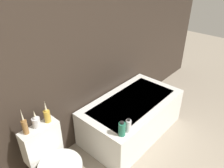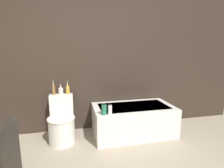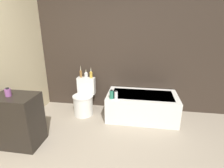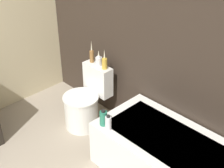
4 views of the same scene
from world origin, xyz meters
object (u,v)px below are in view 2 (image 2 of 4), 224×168
vase_gold (54,89)px  vase_bronze (68,89)px  toilet (62,124)px  shampoo_bottle_short (110,110)px  vase_silver (61,90)px  shampoo_bottle_tall (104,110)px  bathtub (133,120)px

vase_gold → vase_bronze: bearing=-1.7°
toilet → shampoo_bottle_short: toilet is taller
vase_silver → shampoo_bottle_tall: (0.65, -0.53, -0.21)m
bathtub → shampoo_bottle_short: size_ratio=8.27×
shampoo_bottle_tall → toilet: bearing=155.5°
vase_bronze → vase_gold: bearing=178.3°
vase_silver → vase_bronze: vase_bronze is taller
vase_gold → shampoo_bottle_short: size_ratio=1.64×
shampoo_bottle_tall → shampoo_bottle_short: bearing=-11.1°
bathtub → vase_silver: 1.37m
toilet → vase_bronze: bearing=62.6°
toilet → vase_gold: bearing=116.7°
vase_gold → vase_bronze: 0.23m
vase_silver → shampoo_bottle_short: size_ratio=1.12×
bathtub → toilet: size_ratio=1.88×
vase_silver → shampoo_bottle_short: 0.95m
bathtub → vase_gold: (-1.35, 0.23, 0.58)m
toilet → vase_silver: bearing=90.0°
toilet → shampoo_bottle_tall: 0.78m
bathtub → shampoo_bottle_short: (-0.49, -0.31, 0.33)m
shampoo_bottle_tall → shampoo_bottle_short: shampoo_bottle_tall is taller
vase_gold → vase_silver: bearing=3.5°
toilet → vase_silver: vase_silver is taller
shampoo_bottle_tall → vase_gold: bearing=145.5°
toilet → shampoo_bottle_short: bearing=-23.0°
vase_bronze → shampoo_bottle_tall: bearing=-44.2°
vase_gold → shampoo_bottle_short: (0.85, -0.54, -0.24)m
shampoo_bottle_short → vase_silver: bearing=143.2°
toilet → vase_gold: 0.60m
shampoo_bottle_tall → bathtub: bearing=26.9°
bathtub → shampoo_bottle_tall: bearing=-153.1°
vase_gold → vase_silver: (0.12, 0.01, -0.03)m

